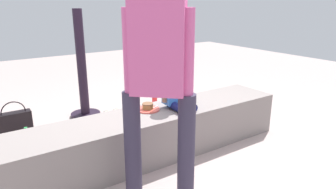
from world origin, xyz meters
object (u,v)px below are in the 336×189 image
(party_cup_red, at_px, (155,100))
(child_seated, at_px, (176,86))
(cake_plate, at_px, (148,108))
(water_bottle_near_gift, at_px, (27,139))
(handbag_black_leather, at_px, (15,122))
(adult_standing, at_px, (158,62))
(gift_bag, at_px, (112,127))
(cake_box_white, at_px, (31,155))

(party_cup_red, bearing_deg, child_seated, -113.23)
(child_seated, relative_size, cake_plate, 2.16)
(cake_plate, height_order, party_cup_red, cake_plate)
(water_bottle_near_gift, distance_m, party_cup_red, 1.80)
(party_cup_red, xyz_separation_m, handbag_black_leather, (-1.78, -0.01, 0.08))
(adult_standing, bearing_deg, gift_bag, 83.71)
(child_seated, relative_size, cake_box_white, 1.64)
(cake_box_white, bearing_deg, gift_bag, -2.04)
(handbag_black_leather, bearing_deg, child_seated, -45.11)
(adult_standing, xyz_separation_m, cake_box_white, (-0.66, 1.11, -0.96))
(cake_plate, distance_m, party_cup_red, 1.47)
(child_seated, distance_m, water_bottle_near_gift, 1.55)
(water_bottle_near_gift, relative_size, cake_box_white, 0.74)
(gift_bag, bearing_deg, child_seated, -46.80)
(cake_box_white, bearing_deg, child_seated, -22.50)
(child_seated, distance_m, cake_plate, 0.33)
(water_bottle_near_gift, bearing_deg, child_seated, -33.92)
(cake_plate, bearing_deg, handbag_black_leather, 130.26)
(child_seated, height_order, handbag_black_leather, child_seated)
(child_seated, xyz_separation_m, water_bottle_near_gift, (-1.21, 0.81, -0.54))
(gift_bag, bearing_deg, party_cup_red, 37.90)
(gift_bag, xyz_separation_m, party_cup_red, (1.00, 0.77, -0.10))
(cake_plate, bearing_deg, party_cup_red, 55.80)
(water_bottle_near_gift, relative_size, party_cup_red, 1.98)
(adult_standing, height_order, party_cup_red, adult_standing)
(cake_plate, relative_size, water_bottle_near_gift, 1.04)
(cake_box_white, bearing_deg, party_cup_red, 22.80)
(child_seated, xyz_separation_m, cake_box_white, (-1.24, 0.51, -0.58))
(cake_box_white, xyz_separation_m, handbag_black_leather, (-0.01, 0.74, 0.07))
(party_cup_red, relative_size, cake_box_white, 0.37)
(cake_plate, xyz_separation_m, party_cup_red, (0.80, 1.17, -0.39))
(cake_box_white, bearing_deg, water_bottle_near_gift, 84.39)
(child_seated, height_order, cake_box_white, child_seated)
(water_bottle_near_gift, bearing_deg, handbag_black_leather, 94.84)
(party_cup_red, distance_m, cake_box_white, 1.93)
(cake_plate, distance_m, cake_box_white, 1.14)
(child_seated, distance_m, adult_standing, 0.92)
(child_seated, height_order, party_cup_red, child_seated)
(adult_standing, xyz_separation_m, cake_plate, (0.32, 0.69, -0.57))
(adult_standing, bearing_deg, child_seated, 46.33)
(gift_bag, height_order, water_bottle_near_gift, gift_bag)
(cake_plate, relative_size, handbag_black_leather, 0.61)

